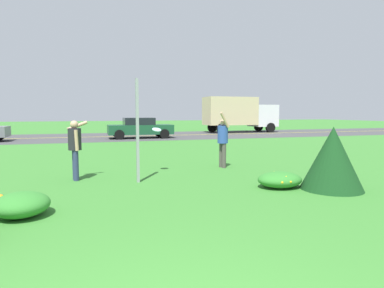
{
  "coord_description": "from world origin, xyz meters",
  "views": [
    {
      "loc": [
        -0.54,
        -1.98,
        1.82
      ],
      "look_at": [
        2.09,
        6.26,
        0.99
      ],
      "focal_mm": 31.08,
      "sensor_mm": 36.0,
      "label": 1
    }
  ],
  "objects_px": {
    "person_catcher_blue_shirt": "(223,139)",
    "car_dark_green_center_right": "(140,128)",
    "frisbee_pale_blue": "(157,130)",
    "box_truck_white": "(239,113)",
    "sign_post_near_path": "(137,131)",
    "person_thrower_dark_shirt": "(75,145)"
  },
  "relations": [
    {
      "from": "person_thrower_dark_shirt",
      "to": "frisbee_pale_blue",
      "type": "relative_size",
      "value": 5.67
    },
    {
      "from": "person_catcher_blue_shirt",
      "to": "car_dark_green_center_right",
      "type": "relative_size",
      "value": 0.41
    },
    {
      "from": "car_dark_green_center_right",
      "to": "person_thrower_dark_shirt",
      "type": "bearing_deg",
      "value": -105.45
    },
    {
      "from": "sign_post_near_path",
      "to": "box_truck_white",
      "type": "bearing_deg",
      "value": 57.77
    },
    {
      "from": "car_dark_green_center_right",
      "to": "sign_post_near_path",
      "type": "bearing_deg",
      "value": -98.99
    },
    {
      "from": "frisbee_pale_blue",
      "to": "box_truck_white",
      "type": "distance_m",
      "value": 21.28
    },
    {
      "from": "person_thrower_dark_shirt",
      "to": "box_truck_white",
      "type": "bearing_deg",
      "value": 53.46
    },
    {
      "from": "sign_post_near_path",
      "to": "frisbee_pale_blue",
      "type": "xyz_separation_m",
      "value": [
        0.76,
        1.26,
        -0.04
      ]
    },
    {
      "from": "box_truck_white",
      "to": "frisbee_pale_blue",
      "type": "bearing_deg",
      "value": -122.3
    },
    {
      "from": "person_thrower_dark_shirt",
      "to": "person_catcher_blue_shirt",
      "type": "xyz_separation_m",
      "value": [
        4.57,
        0.71,
        -0.0
      ]
    },
    {
      "from": "person_thrower_dark_shirt",
      "to": "frisbee_pale_blue",
      "type": "xyz_separation_m",
      "value": [
        2.32,
        0.49,
        0.34
      ]
    },
    {
      "from": "person_thrower_dark_shirt",
      "to": "box_truck_white",
      "type": "height_order",
      "value": "box_truck_white"
    },
    {
      "from": "person_thrower_dark_shirt",
      "to": "frisbee_pale_blue",
      "type": "height_order",
      "value": "person_thrower_dark_shirt"
    },
    {
      "from": "sign_post_near_path",
      "to": "car_dark_green_center_right",
      "type": "bearing_deg",
      "value": 81.01
    },
    {
      "from": "box_truck_white",
      "to": "sign_post_near_path",
      "type": "bearing_deg",
      "value": -122.23
    },
    {
      "from": "frisbee_pale_blue",
      "to": "car_dark_green_center_right",
      "type": "relative_size",
      "value": 0.06
    },
    {
      "from": "person_catcher_blue_shirt",
      "to": "frisbee_pale_blue",
      "type": "xyz_separation_m",
      "value": [
        -2.25,
        -0.23,
        0.34
      ]
    },
    {
      "from": "person_catcher_blue_shirt",
      "to": "frisbee_pale_blue",
      "type": "distance_m",
      "value": 2.29
    },
    {
      "from": "car_dark_green_center_right",
      "to": "box_truck_white",
      "type": "relative_size",
      "value": 0.67
    },
    {
      "from": "frisbee_pale_blue",
      "to": "sign_post_near_path",
      "type": "bearing_deg",
      "value": -121.18
    },
    {
      "from": "person_catcher_blue_shirt",
      "to": "box_truck_white",
      "type": "xyz_separation_m",
      "value": [
        9.12,
        17.76,
        0.85
      ]
    },
    {
      "from": "sign_post_near_path",
      "to": "car_dark_green_center_right",
      "type": "xyz_separation_m",
      "value": [
        2.37,
        14.98,
        -0.6
      ]
    }
  ]
}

